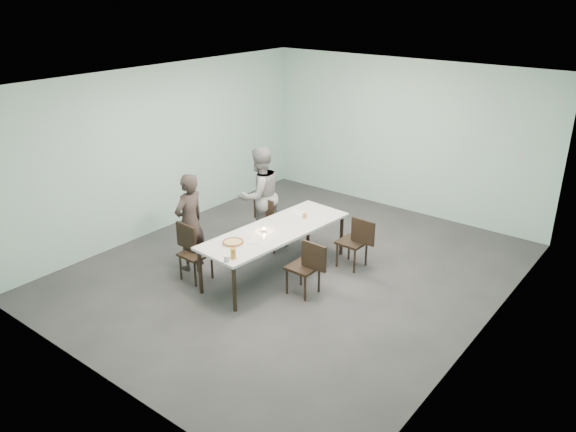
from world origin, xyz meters
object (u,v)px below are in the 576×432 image
Objects in this scene: beer_glass at (233,253)px; water_tumbler at (227,259)px; diner_far at (260,196)px; chair_near_right at (308,264)px; amber_tumbler at (305,216)px; chair_far_right at (357,239)px; pizza at (233,242)px; chair_near_left at (192,248)px; side_plate at (253,242)px; chair_far_left at (269,220)px; table at (276,233)px; diner_near at (190,222)px; tealight at (264,230)px.

beer_glass is 0.13m from water_tumbler.
water_tumbler is (1.13, -2.02, -0.07)m from diner_far.
chair_near_right is 10.88× the size of amber_tumbler.
chair_far_right is 2.56× the size of pizza.
chair_near_left is 4.83× the size of side_plate.
pizza is 1.89× the size of side_plate.
amber_tumbler is at bearing 80.22° from pizza.
chair_far_right is at bearing 8.12° from chair_far_left.
chair_near_right reaches higher than amber_tumbler.
pizza is at bearing 13.06° from chair_near_left.
beer_glass is at bearing -65.15° from chair_far_left.
amber_tumbler is at bearing 83.02° from table.
chair_near_right is 1.19m from chair_far_right.
chair_near_right reaches higher than side_plate.
amber_tumbler is (-0.73, 0.91, 0.29)m from chair_near_right.
diner_near is at bearing 13.31° from chair_near_right.
diner_far is 11.54× the size of beer_glass.
chair_far_right is 2.21m from beer_glass.
chair_far_left is 2.56× the size of pizza.
chair_near_left is at bearing -98.68° from chair_far_left.
chair_near_left is at bearing 169.20° from beer_glass.
chair_near_left is 0.81m from pizza.
chair_near_left is 1.15m from beer_glass.
beer_glass is (1.13, -1.89, -0.04)m from diner_far.
chair_near_right reaches higher than table.
chair_near_left and chair_far_right have the same top height.
beer_glass is at bearing 89.95° from water_tumbler.
water_tumbler is at bearing 64.55° from diner_near.
tealight is (-1.00, -1.10, 0.27)m from chair_far_right.
tealight is (0.61, -0.84, 0.27)m from chair_far_left.
amber_tumbler is at bearing 87.59° from side_plate.
chair_near_left is 15.54× the size of tealight.
tealight is (-0.26, 0.96, -0.05)m from beer_glass.
table is 1.54× the size of diner_far.
water_tumbler is 1.12× the size of amber_tumbler.
diner_near is at bearing -133.17° from amber_tumbler.
chair_far_right is at bearing 59.25° from side_plate.
chair_near_left is 1.04m from side_plate.
pizza is at bearing -70.71° from chair_far_left.
water_tumbler reaches higher than table.
pizza is 4.25× the size of amber_tumbler.
chair_near_left is at bearing 46.18° from diner_near.
beer_glass is at bearing -46.28° from pizza.
amber_tumbler is (1.00, 1.58, 0.29)m from chair_near_left.
chair_far_left is at bearing 11.27° from chair_far_right.
chair_far_left is 10.88× the size of amber_tumbler.
diner_near is (-2.10, -1.62, 0.30)m from chair_far_right.
diner_near reaches higher than chair_near_left.
amber_tumbler is at bearing -2.25° from chair_far_left.
beer_glass is at bearing -76.19° from side_plate.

